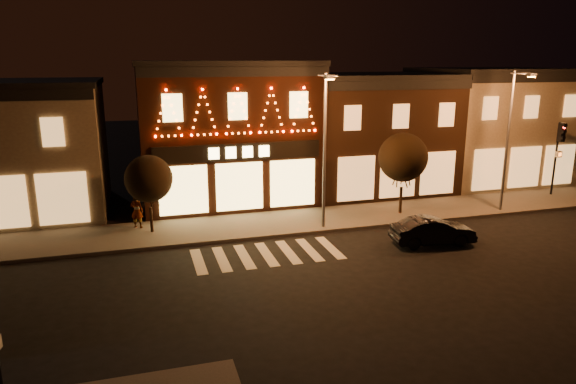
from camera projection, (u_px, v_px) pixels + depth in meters
name	position (u px, v px, depth m)	size (l,w,h in m)	color
ground	(293.00, 292.00, 19.25)	(120.00, 120.00, 0.00)	black
sidewalk_far	(285.00, 222.00, 27.21)	(44.00, 4.00, 0.15)	#47423D
building_pulp	(226.00, 131.00, 31.21)	(10.20, 8.34, 8.30)	black
building_right_a	(370.00, 132.00, 33.92)	(9.20, 8.28, 7.50)	black
building_right_b	(487.00, 125.00, 36.34)	(9.20, 8.28, 7.80)	#736351
traffic_signal_far	(559.00, 144.00, 31.68)	(0.37, 0.51, 4.53)	black
streetlamp_mid	(325.00, 140.00, 25.01)	(0.70, 1.74, 7.60)	#59595E
streetlamp_right	(511.00, 131.00, 27.95)	(0.54, 1.75, 7.62)	#59595E
tree_left	(149.00, 179.00, 24.87)	(2.28, 2.28, 3.81)	black
tree_right	(403.00, 157.00, 27.94)	(2.65, 2.65, 4.43)	black
dark_sedan	(433.00, 231.00, 24.11)	(1.34, 3.85, 1.27)	black
pedestrian	(137.00, 211.00, 25.95)	(0.63, 0.42, 1.74)	gray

